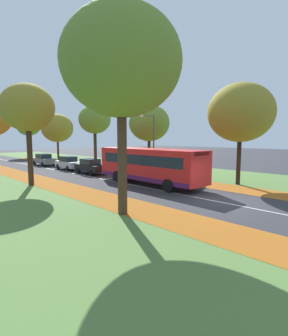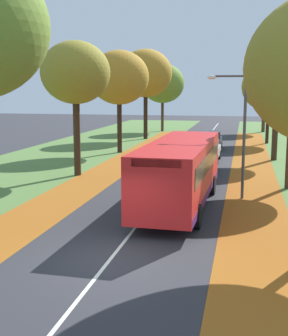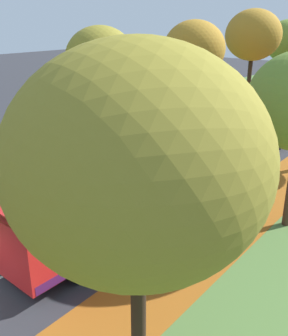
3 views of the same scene
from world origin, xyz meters
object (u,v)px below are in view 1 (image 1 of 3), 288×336
at_px(tree_right_mid, 95,120).
at_px(tree_right_far, 57,128).
at_px(tree_right_distant, 29,125).
at_px(streetlamp_right, 151,139).
at_px(car_grey_third_in_line, 44,160).
at_px(bus, 150,164).
at_px(tree_right_nearest, 241,113).
at_px(car_silver_following, 69,163).
at_px(tree_left_near, 28,108).
at_px(tree_right_near, 149,123).
at_px(car_black_lead, 91,166).
at_px(tree_left_nearest, 121,63).

height_order(tree_right_mid, tree_right_far, tree_right_mid).
distance_m(tree_right_distant, streetlamp_right, 37.27).
bearing_deg(car_grey_third_in_line, tree_right_far, 49.41).
relative_size(bus, car_grey_third_in_line, 2.47).
xyz_separation_m(tree_right_nearest, car_silver_following, (-5.16, 19.18, -5.09)).
relative_size(tree_left_near, tree_right_distant, 0.95).
height_order(tree_left_near, tree_right_near, tree_left_near).
distance_m(streetlamp_right, bus, 3.86).
height_order(tree_left_near, tree_right_nearest, tree_right_nearest).
relative_size(tree_right_far, car_grey_third_in_line, 1.85).
bearing_deg(bus, tree_right_mid, 72.09).
height_order(tree_right_near, tree_right_distant, tree_right_distant).
bearing_deg(bus, tree_right_far, 79.44).
xyz_separation_m(car_black_lead, car_silver_following, (0.14, 5.12, 0.00)).
distance_m(tree_left_nearest, tree_right_far, 33.90).
xyz_separation_m(tree_right_nearest, streetlamp_right, (-2.86, 7.35, -2.17)).
distance_m(tree_left_near, car_silver_following, 11.90).
relative_size(tree_left_near, car_black_lead, 1.93).
relative_size(tree_left_near, tree_right_far, 1.04).
height_order(tree_right_distant, bus, tree_right_distant).
xyz_separation_m(tree_right_mid, car_black_lead, (-5.01, -6.60, -5.52)).
distance_m(tree_right_near, tree_right_far, 21.43).
xyz_separation_m(tree_left_nearest, streetlamp_right, (9.49, 7.22, -3.74)).
bearing_deg(bus, streetlamp_right, 41.94).
bearing_deg(car_black_lead, tree_right_near, -35.84).
distance_m(tree_right_distant, car_silver_following, 26.32).
bearing_deg(tree_right_far, tree_left_near, -121.28).
xyz_separation_m(tree_left_near, streetlamp_right, (9.72, -4.27, -2.49)).
bearing_deg(tree_right_near, tree_right_mid, 90.86).
distance_m(tree_left_nearest, bus, 10.41).
distance_m(tree_right_distant, car_black_lead, 31.29).
distance_m(tree_left_near, streetlamp_right, 10.90).
bearing_deg(tree_right_far, car_grey_third_in_line, -130.59).
relative_size(tree_right_mid, tree_right_distant, 0.97).
xyz_separation_m(tree_right_far, streetlamp_right, (-2.52, -24.42, -1.75)).
bearing_deg(tree_right_nearest, car_black_lead, 110.64).
bearing_deg(car_black_lead, tree_right_nearest, -69.36).
bearing_deg(car_grey_third_in_line, car_silver_following, -88.64).
bearing_deg(tree_right_distant, tree_right_nearest, -89.66).
height_order(streetlamp_right, bus, streetlamp_right).
bearing_deg(tree_left_nearest, tree_right_distant, 74.74).
height_order(tree_left_nearest, car_silver_following, tree_left_nearest).
bearing_deg(car_silver_following, bus, -90.59).
bearing_deg(tree_right_distant, bus, -97.31).
relative_size(tree_left_nearest, bus, 0.97).
bearing_deg(tree_left_nearest, tree_right_nearest, -0.60).
distance_m(tree_right_far, bus, 27.33).
height_order(tree_left_nearest, car_grey_third_in_line, tree_left_nearest).
bearing_deg(tree_right_nearest, tree_right_distant, 90.34).
bearing_deg(tree_right_distant, car_silver_following, -100.97).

